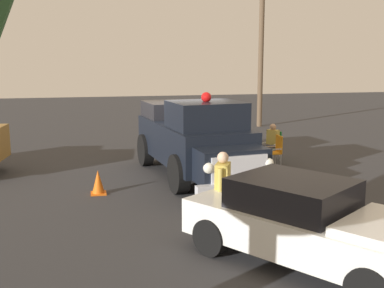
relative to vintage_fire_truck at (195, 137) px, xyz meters
The scene contains 9 objects.
ground_plane 1.47m from the vintage_fire_truck, 160.80° to the right, with size 60.00×60.00×0.00m, color #333335.
vintage_fire_truck is the anchor object (origin of this frame).
classic_hot_rod 6.47m from the vintage_fire_truck, ahead, with size 4.64×4.00×1.46m.
lawn_chair_near_truck 3.61m from the vintage_fire_truck, 117.52° to the left, with size 0.68×0.68×1.02m.
lawn_chair_by_car 3.04m from the vintage_fire_truck, 104.96° to the left, with size 0.52×0.51×1.02m.
spectator_seated 3.46m from the vintage_fire_truck, 117.22° to the left, with size 0.61×0.65×1.29m.
spectator_standing 4.65m from the vintage_fire_truck, ahead, with size 0.62×0.42×1.68m.
utility_pole 11.45m from the vintage_fire_truck, 149.76° to the left, with size 0.26×1.70×7.17m.
traffic_cone 3.25m from the vintage_fire_truck, 66.40° to the right, with size 0.40×0.40×0.64m.
Camera 1 is at (14.30, -2.78, 3.51)m, focal length 44.50 mm.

